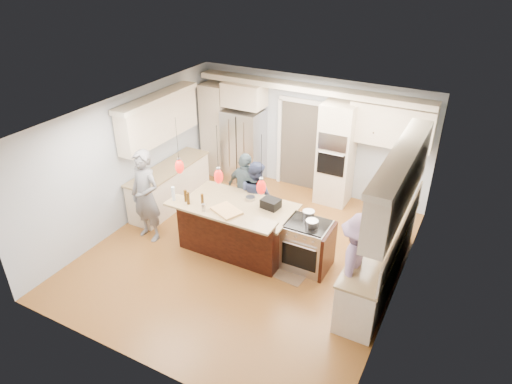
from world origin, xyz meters
The scene contains 23 objects.
ground_plane centered at (0.00, 0.00, 0.00)m, with size 6.00×6.00×0.00m, color olive.
room_shell centered at (0.00, 0.00, 1.82)m, with size 5.54×6.04×2.72m.
refrigerator centered at (-1.55, 2.64, 0.90)m, with size 0.90×0.70×1.80m, color #B7B7BC.
oven_column centered at (0.75, 2.67, 1.15)m, with size 0.72×0.69×2.30m.
back_upper_cabinets centered at (-0.75, 2.76, 1.67)m, with size 5.30×0.61×2.54m.
right_counter_run centered at (2.44, 0.30, 1.06)m, with size 0.64×3.10×2.51m.
left_cabinets centered at (-2.44, 0.80, 1.06)m, with size 0.64×2.30×2.51m.
kitchen_island centered at (-0.25, 0.07, 0.49)m, with size 2.10×1.46×1.12m.
island_range centered at (1.16, 0.15, 0.46)m, with size 0.82×0.71×0.92m.
pendant_lights centered at (-0.25, -0.51, 1.80)m, with size 1.75×0.15×1.03m.
person_bar_end centered at (-1.98, -0.45, 0.94)m, with size 0.68×0.45×1.88m, color slate.
person_far_left centered at (-0.27, 0.85, 0.75)m, with size 0.73×0.57×1.50m, color navy.
person_far_right centered at (-0.50, 0.85, 0.81)m, with size 0.95×0.39×1.61m, color #4B6069.
person_range_side centered at (2.25, -0.53, 0.88)m, with size 1.13×0.65×1.76m, color gray.
floor_rug centered at (1.01, -0.03, 0.01)m, with size 0.59×0.87×0.01m, color #7F6245.
water_bottle centered at (-1.20, -0.57, 1.26)m, with size 0.06×0.06×0.27m, color silver.
beer_bottle_a centered at (-0.98, -0.50, 1.23)m, with size 0.06×0.06×0.22m, color #41280B.
beer_bottle_b centered at (-0.88, -0.56, 1.24)m, with size 0.06×0.06×0.23m, color #41280B.
beer_bottle_c centered at (-0.65, -0.46, 1.23)m, with size 0.05×0.05×0.21m, color #41280B.
drink_can centered at (-0.52, -0.62, 1.19)m, with size 0.07×0.07×0.13m, color #B7B7BC.
cutting_board centered at (-0.15, -0.47, 1.14)m, with size 0.51×0.36×0.04m, color tan.
pot_large centered at (1.06, 0.34, 0.98)m, with size 0.21×0.21×0.13m, color #B7B7BC.
pot_small centered at (1.22, 0.10, 0.98)m, with size 0.22×0.22×0.11m, color #B7B7BC.
Camera 1 is at (3.47, -6.19, 5.24)m, focal length 32.00 mm.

